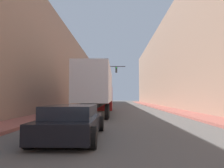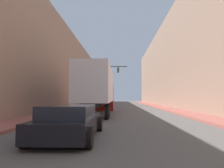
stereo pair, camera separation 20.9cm
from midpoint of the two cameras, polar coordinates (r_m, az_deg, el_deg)
sidewalk_right at (r=28.69m, az=14.00°, el=-6.16°), size 2.05×80.00×0.15m
sidewalk_left at (r=28.61m, az=-9.13°, el=-6.23°), size 2.05×80.00×0.15m
building_right at (r=30.20m, az=21.36°, el=6.67°), size 6.00×80.00×13.33m
building_left at (r=29.86m, az=-16.65°, el=4.03°), size 6.00×80.00×10.59m
semi_truck at (r=19.66m, az=-3.22°, el=-1.43°), size 2.40×12.97×3.84m
sedan_car at (r=8.15m, az=-10.24°, el=-9.68°), size 2.07×4.63×1.19m
traffic_signal_gantry at (r=33.87m, az=-2.82°, el=1.91°), size 5.70×0.35×6.54m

